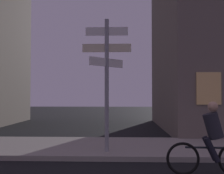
{
  "coord_description": "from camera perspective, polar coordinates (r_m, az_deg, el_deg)",
  "views": [
    {
      "loc": [
        1.21,
        -2.08,
        1.75
      ],
      "look_at": [
        0.93,
        5.39,
        1.97
      ],
      "focal_mm": 44.21,
      "sensor_mm": 36.0,
      "label": 1
    }
  ],
  "objects": [
    {
      "name": "sidewalk_kerb",
      "position": [
        9.16,
        -5.62,
        -12.25
      ],
      "size": [
        40.0,
        3.32,
        0.14
      ],
      "primitive_type": "cube",
      "color": "gray",
      "rests_on": "ground_plane"
    },
    {
      "name": "cyclist",
      "position": [
        6.46,
        19.78,
        -10.52
      ],
      "size": [
        1.82,
        0.34,
        1.61
      ],
      "color": "black",
      "rests_on": "ground_plane"
    },
    {
      "name": "signpost",
      "position": [
        7.96,
        -1.1,
        3.09
      ],
      "size": [
        1.41,
        0.92,
        3.81
      ],
      "color": "gray",
      "rests_on": "sidewalk_kerb"
    }
  ]
}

